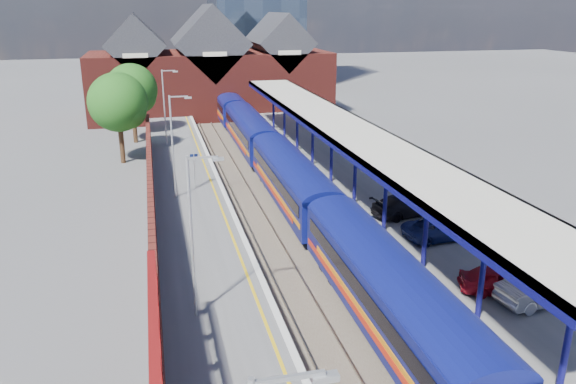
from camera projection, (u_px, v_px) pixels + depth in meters
name	position (u px, v px, depth m)	size (l,w,h in m)	color
ground	(249.00, 173.00, 47.71)	(240.00, 240.00, 0.00)	#5B5B5E
ballast_bed	(275.00, 213.00, 38.48)	(6.00, 76.00, 0.06)	#473D33
rails	(275.00, 211.00, 38.45)	(4.51, 76.00, 0.14)	slate
left_platform	(193.00, 213.00, 37.09)	(5.00, 76.00, 1.00)	#565659
right_platform	(357.00, 199.00, 39.69)	(6.00, 76.00, 1.00)	#565659
coping_left	(228.00, 203.00, 37.45)	(0.30, 76.00, 0.05)	silver
coping_right	(319.00, 195.00, 38.88)	(0.30, 76.00, 0.05)	silver
yellow_line	(219.00, 204.00, 37.32)	(0.14, 76.00, 0.01)	yellow
train	(268.00, 150.00, 46.56)	(2.95, 65.92, 3.45)	navy
canopy	(343.00, 128.00, 39.87)	(4.50, 52.00, 4.48)	#100F5A
lamp_post_b	(194.00, 228.00, 22.57)	(1.48, 0.18, 7.00)	#A5A8AA
lamp_post_c	(174.00, 141.00, 37.32)	(1.48, 0.18, 7.00)	#A5A8AA
lamp_post_d	(166.00, 103.00, 52.07)	(1.48, 0.18, 7.00)	#A5A8AA
platform_sign	(194.00, 165.00, 40.20)	(0.55, 0.08, 2.50)	#A5A8AA
brick_wall	(152.00, 224.00, 29.93)	(0.35, 50.00, 3.86)	#5A1B17
station_building	(210.00, 72.00, 71.81)	(30.00, 12.12, 13.78)	#5A1B17
tree_near	(120.00, 104.00, 49.13)	(5.20, 5.20, 8.10)	#382314
tree_far	(133.00, 91.00, 56.73)	(5.20, 5.20, 8.10)	#382314
parked_car_red	(501.00, 280.00, 25.52)	(1.49, 3.71, 1.26)	maroon
parked_car_silver	(543.00, 288.00, 24.64)	(1.49, 4.27, 1.41)	#9B9CA0
parked_car_dark	(407.00, 205.00, 35.06)	(1.88, 4.64, 1.35)	black
parked_car_blue	(442.00, 228.00, 31.58)	(2.04, 4.41, 1.23)	navy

